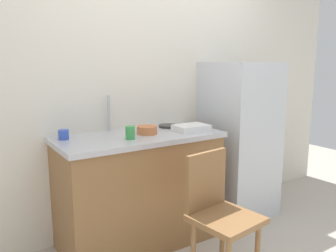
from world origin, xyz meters
TOP-DOWN VIEW (x-y plane):
  - back_wall at (0.00, 1.00)m, footprint 4.80×0.10m
  - cabinet_base at (-0.26, 0.65)m, footprint 1.28×0.60m
  - countertop at (-0.26, 0.65)m, footprint 1.32×0.64m
  - faucet at (-0.40, 0.90)m, footprint 0.02×0.02m
  - refrigerator at (0.83, 0.64)m, footprint 0.58×0.61m
  - chair at (-0.06, -0.11)m, footprint 0.45×0.45m
  - dish_tray at (0.18, 0.54)m, footprint 0.28×0.20m
  - terracotta_bowl at (-0.19, 0.63)m, footprint 0.16×0.16m
  - hotplate at (0.11, 0.78)m, footprint 0.17×0.17m
  - cup_green at (-0.39, 0.53)m, footprint 0.07×0.07m
  - cup_blue at (-0.81, 0.79)m, footprint 0.08×0.08m

SIDE VIEW (x-z plane):
  - cabinet_base at x=-0.26m, z-range 0.00..0.88m
  - chair at x=-0.06m, z-range 0.05..0.94m
  - refrigerator at x=0.83m, z-range 0.00..1.48m
  - countertop at x=-0.26m, z-range 0.88..0.92m
  - hotplate at x=0.11m, z-range 0.92..0.94m
  - dish_tray at x=0.18m, z-range 0.92..0.97m
  - terracotta_bowl at x=-0.19m, z-range 0.92..0.98m
  - cup_blue at x=-0.81m, z-range 0.92..0.99m
  - cup_green at x=-0.39m, z-range 0.92..1.02m
  - faucet at x=-0.40m, z-range 0.92..1.21m
  - back_wall at x=0.00m, z-range 0.00..2.58m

